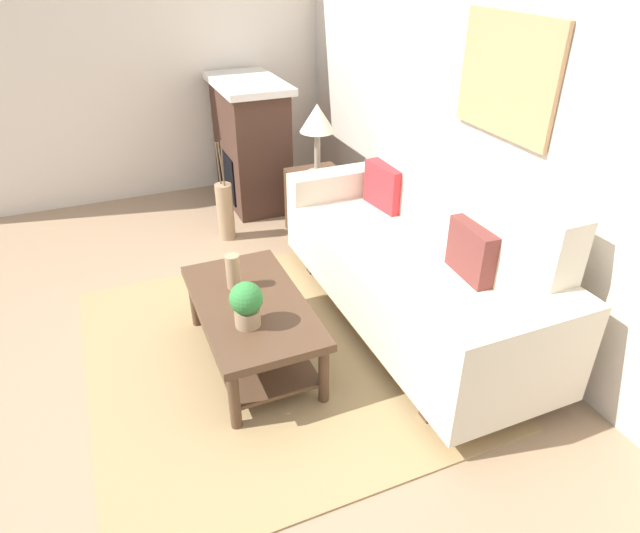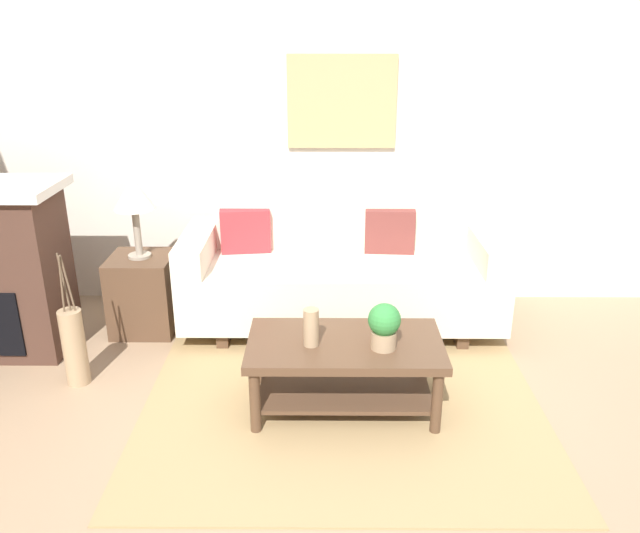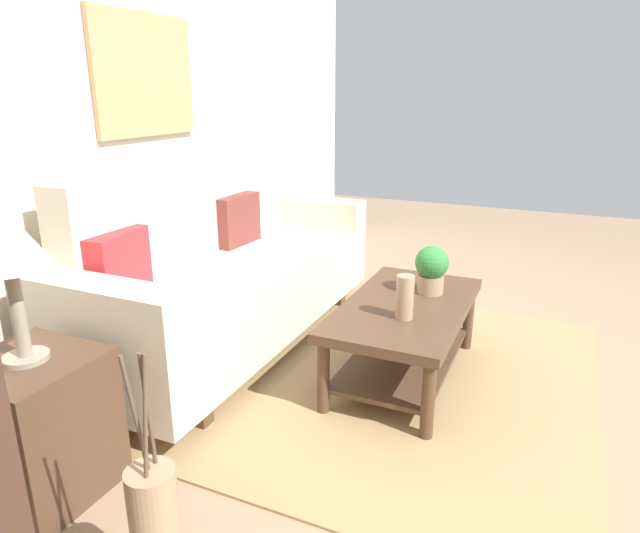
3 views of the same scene
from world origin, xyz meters
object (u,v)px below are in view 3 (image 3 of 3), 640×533
at_px(throw_pillow_maroon, 237,220).
at_px(framed_painting, 145,75).
at_px(couch, 225,275).
at_px(table_lamp, 5,243).
at_px(side_table, 39,427).
at_px(tabletop_vase, 405,297).
at_px(potted_plant_tabletop, 432,268).
at_px(coffee_table, 405,324).
at_px(throw_pillow_crimson, 119,265).

xyz_separation_m(throw_pillow_maroon, framed_painting, (-0.35, 0.34, 0.88)).
distance_m(couch, table_lamp, 1.53).
xyz_separation_m(couch, side_table, (-1.42, -0.11, -0.15)).
bearing_deg(tabletop_vase, framed_painting, 83.06).
height_order(couch, side_table, couch).
height_order(tabletop_vase, potted_plant_tabletop, potted_plant_tabletop).
bearing_deg(throw_pillow_maroon, tabletop_vase, -113.17).
bearing_deg(couch, potted_plant_tabletop, -80.44).
bearing_deg(potted_plant_tabletop, coffee_table, 159.99).
xyz_separation_m(couch, potted_plant_tabletop, (0.20, -1.19, 0.14)).
bearing_deg(couch, side_table, -175.74).
distance_m(couch, framed_painting, 1.22).
distance_m(throw_pillow_maroon, side_table, 1.83).
distance_m(tabletop_vase, side_table, 1.64).
relative_size(coffee_table, framed_painting, 1.38).
bearing_deg(coffee_table, couch, 89.60).
distance_m(throw_pillow_maroon, potted_plant_tabletop, 1.33).
xyz_separation_m(throw_pillow_crimson, table_lamp, (-0.72, -0.23, 0.31)).
bearing_deg(framed_painting, throw_pillow_crimson, -154.10).
relative_size(couch, tabletop_vase, 10.41).
relative_size(couch, side_table, 4.01).
bearing_deg(coffee_table, throw_pillow_crimson, 119.27).
bearing_deg(couch, framed_painting, 90.00).
height_order(throw_pillow_maroon, table_lamp, table_lamp).
relative_size(couch, throw_pillow_crimson, 6.24).
height_order(throw_pillow_maroon, coffee_table, throw_pillow_maroon).
distance_m(potted_plant_tabletop, framed_painting, 1.94).
bearing_deg(throw_pillow_maroon, throw_pillow_crimson, 180.00).
xyz_separation_m(tabletop_vase, side_table, (-1.23, 1.05, -0.26)).
xyz_separation_m(coffee_table, table_lamp, (-1.42, 1.01, 0.68)).
distance_m(throw_pillow_maroon, tabletop_vase, 1.40).
bearing_deg(throw_pillow_crimson, tabletop_vase, -68.51).
relative_size(throw_pillow_crimson, coffee_table, 0.33).
bearing_deg(potted_plant_tabletop, table_lamp, 146.31).
bearing_deg(side_table, coffee_table, -35.42).
distance_m(coffee_table, tabletop_vase, 0.30).
distance_m(throw_pillow_crimson, framed_painting, 1.18).
relative_size(tabletop_vase, framed_painting, 0.27).
height_order(coffee_table, side_table, side_table).
bearing_deg(side_table, tabletop_vase, -40.58).
relative_size(coffee_table, side_table, 1.96).
bearing_deg(coffee_table, side_table, 144.58).
xyz_separation_m(potted_plant_tabletop, side_table, (-1.62, 1.08, -0.29)).
xyz_separation_m(side_table, framed_painting, (1.42, 0.57, 1.28)).
xyz_separation_m(throw_pillow_crimson, potted_plant_tabletop, (0.90, -1.31, -0.11)).
xyz_separation_m(coffee_table, tabletop_vase, (-0.19, -0.04, 0.22)).
height_order(throw_pillow_crimson, side_table, throw_pillow_crimson).
xyz_separation_m(throw_pillow_maroon, tabletop_vase, (-0.55, -1.28, -0.14)).
bearing_deg(coffee_table, table_lamp, 144.58).
bearing_deg(coffee_table, potted_plant_tabletop, -20.01).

